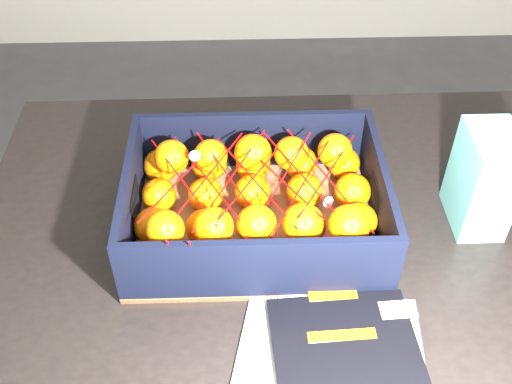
{
  "coord_description": "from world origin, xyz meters",
  "views": [
    {
      "loc": [
        -0.42,
        -1.0,
        1.53
      ],
      "look_at": [
        -0.4,
        -0.28,
        0.86
      ],
      "focal_mm": 42.93,
      "sensor_mm": 36.0,
      "label": 1
    }
  ],
  "objects_px": {
    "magazine_stack": "(337,379)",
    "produce_crate": "(255,210)",
    "table": "(312,261)",
    "retail_carton": "(483,180)"
  },
  "relations": [
    {
      "from": "magazine_stack",
      "to": "retail_carton",
      "type": "xyz_separation_m",
      "value": [
        0.28,
        0.31,
        0.08
      ]
    },
    {
      "from": "magazine_stack",
      "to": "produce_crate",
      "type": "xyz_separation_m",
      "value": [
        -0.1,
        0.31,
        0.03
      ]
    },
    {
      "from": "produce_crate",
      "to": "retail_carton",
      "type": "xyz_separation_m",
      "value": [
        0.38,
        0.01,
        0.05
      ]
    },
    {
      "from": "magazine_stack",
      "to": "retail_carton",
      "type": "distance_m",
      "value": 0.43
    },
    {
      "from": "produce_crate",
      "to": "retail_carton",
      "type": "distance_m",
      "value": 0.39
    },
    {
      "from": "produce_crate",
      "to": "retail_carton",
      "type": "height_order",
      "value": "retail_carton"
    },
    {
      "from": "table",
      "to": "magazine_stack",
      "type": "relative_size",
      "value": 3.5
    },
    {
      "from": "table",
      "to": "produce_crate",
      "type": "xyz_separation_m",
      "value": [
        -0.11,
        -0.0,
        0.14
      ]
    },
    {
      "from": "magazine_stack",
      "to": "produce_crate",
      "type": "bearing_deg",
      "value": 108.77
    },
    {
      "from": "table",
      "to": "produce_crate",
      "type": "height_order",
      "value": "produce_crate"
    }
  ]
}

